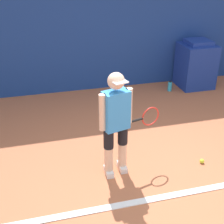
{
  "coord_description": "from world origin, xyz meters",
  "views": [
    {
      "loc": [
        -1.32,
        -3.06,
        2.82
      ],
      "look_at": [
        -0.36,
        0.61,
        0.86
      ],
      "focal_mm": 50.0,
      "sensor_mm": 36.0,
      "label": 1
    }
  ],
  "objects_px": {
    "tennis_player": "(117,121)",
    "tennis_ball": "(202,161)",
    "covered_chair": "(196,65)",
    "water_bottle": "(170,86)"
  },
  "relations": [
    {
      "from": "covered_chair",
      "to": "water_bottle",
      "type": "xyz_separation_m",
      "value": [
        -0.66,
        -0.14,
        -0.41
      ]
    },
    {
      "from": "covered_chair",
      "to": "water_bottle",
      "type": "bearing_deg",
      "value": -167.93
    },
    {
      "from": "tennis_ball",
      "to": "covered_chair",
      "type": "xyz_separation_m",
      "value": [
        1.31,
        2.78,
        0.48
      ]
    },
    {
      "from": "tennis_player",
      "to": "water_bottle",
      "type": "bearing_deg",
      "value": 37.95
    },
    {
      "from": "tennis_player",
      "to": "covered_chair",
      "type": "distance_m",
      "value": 3.73
    },
    {
      "from": "tennis_ball",
      "to": "covered_chair",
      "type": "bearing_deg",
      "value": 64.73
    },
    {
      "from": "tennis_ball",
      "to": "tennis_player",
      "type": "bearing_deg",
      "value": 173.95
    },
    {
      "from": "covered_chair",
      "to": "water_bottle",
      "type": "distance_m",
      "value": 0.79
    },
    {
      "from": "tennis_ball",
      "to": "covered_chair",
      "type": "relative_size",
      "value": 0.06
    },
    {
      "from": "tennis_player",
      "to": "tennis_ball",
      "type": "xyz_separation_m",
      "value": [
        1.29,
        -0.14,
        -0.79
      ]
    }
  ]
}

